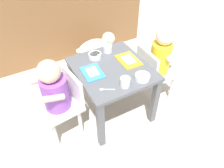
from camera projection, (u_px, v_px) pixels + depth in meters
name	position (u px, v px, depth m)	size (l,w,h in m)	color
ground_plane	(112.00, 109.00, 1.84)	(7.00, 7.00, 0.00)	beige
kitchen_cabinet_back	(62.00, 12.00, 2.23)	(1.75, 0.34, 0.93)	brown
dining_table	(112.00, 76.00, 1.59)	(0.52, 0.57, 0.46)	#515459
seated_child_left	(56.00, 91.00, 1.41)	(0.31, 0.31, 0.66)	silver
seated_child_right	(160.00, 57.00, 1.69)	(0.29, 0.29, 0.67)	silver
dog	(96.00, 47.00, 2.18)	(0.46, 0.22, 0.33)	beige
food_tray_left	(92.00, 72.00, 1.48)	(0.14, 0.19, 0.02)	#388CD8
food_tray_right	(128.00, 60.00, 1.59)	(0.15, 0.20, 0.02)	gold
water_cup_left	(125.00, 83.00, 1.37)	(0.06, 0.06, 0.07)	white
water_cup_right	(108.00, 49.00, 1.67)	(0.07, 0.07, 0.06)	white
veggie_bowl_far	(142.00, 77.00, 1.43)	(0.10, 0.10, 0.03)	white
cereal_bowl_right_side	(95.00, 55.00, 1.61)	(0.10, 0.10, 0.04)	white
spoon_by_left_tray	(106.00, 89.00, 1.36)	(0.09, 0.06, 0.01)	silver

